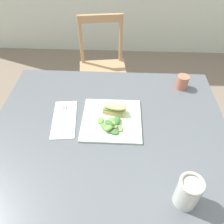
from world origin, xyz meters
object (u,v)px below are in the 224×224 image
at_px(sandwich_half_front, 114,109).
at_px(fork_on_napkin, 64,116).
at_px(chair_wooden_far, 103,70).
at_px(mason_jar_iced_tea, 188,193).
at_px(dining_table, 109,143).
at_px(plate_lunch, 112,120).
at_px(cup_extra_side, 182,82).

xyz_separation_m(sandwich_half_front, fork_on_napkin, (-0.25, -0.03, -0.03)).
relative_size(sandwich_half_front, fork_on_napkin, 0.65).
xyz_separation_m(chair_wooden_far, mason_jar_iced_tea, (0.41, -1.28, 0.35)).
height_order(dining_table, sandwich_half_front, sandwich_half_front).
bearing_deg(mason_jar_iced_tea, chair_wooden_far, 107.68).
height_order(chair_wooden_far, plate_lunch, chair_wooden_far).
relative_size(fork_on_napkin, mason_jar_iced_tea, 1.35).
xyz_separation_m(dining_table, chair_wooden_far, (-0.11, 0.92, -0.17)).
relative_size(plate_lunch, mason_jar_iced_tea, 2.13).
height_order(chair_wooden_far, fork_on_napkin, chair_wooden_far).
distance_m(mason_jar_iced_tea, cup_extra_side, 0.69).
bearing_deg(cup_extra_side, fork_on_napkin, -156.90).
bearing_deg(cup_extra_side, dining_table, -140.56).
bearing_deg(dining_table, plate_lunch, 78.06).
bearing_deg(mason_jar_iced_tea, sandwich_half_front, 121.93).
relative_size(chair_wooden_far, mason_jar_iced_tea, 6.31).
relative_size(chair_wooden_far, cup_extra_side, 11.06).
bearing_deg(cup_extra_side, sandwich_half_front, -147.81).
height_order(plate_lunch, mason_jar_iced_tea, mason_jar_iced_tea).
bearing_deg(plate_lunch, dining_table, -101.94).
height_order(dining_table, plate_lunch, plate_lunch).
distance_m(fork_on_napkin, mason_jar_iced_tea, 0.67).
height_order(plate_lunch, cup_extra_side, cup_extra_side).
distance_m(sandwich_half_front, fork_on_napkin, 0.26).
bearing_deg(cup_extra_side, chair_wooden_far, 130.78).
xyz_separation_m(dining_table, plate_lunch, (0.01, 0.05, 0.13)).
height_order(dining_table, mason_jar_iced_tea, mason_jar_iced_tea).
height_order(sandwich_half_front, fork_on_napkin, sandwich_half_front).
bearing_deg(mason_jar_iced_tea, fork_on_napkin, 142.04).
xyz_separation_m(plate_lunch, cup_extra_side, (0.39, 0.28, 0.03)).
relative_size(fork_on_napkin, cup_extra_side, 2.36).
bearing_deg(chair_wooden_far, mason_jar_iced_tea, -72.32).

